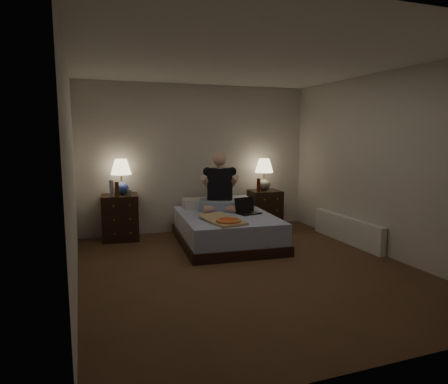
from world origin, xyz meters
name	(u,v)px	position (x,y,z in m)	size (l,w,h in m)	color
floor	(249,269)	(0.00, 0.00, 0.00)	(4.00, 4.50, 0.00)	brown
ceiling	(251,61)	(0.00, 0.00, 2.50)	(4.00, 4.50, 0.00)	white
wall_back	(197,159)	(0.00, 2.25, 1.25)	(4.00, 2.50, 0.00)	silver
wall_front	(383,196)	(0.00, -2.25, 1.25)	(4.00, 2.50, 0.00)	silver
wall_left	(71,175)	(-2.00, 0.00, 1.25)	(4.50, 2.50, 0.00)	silver
wall_right	(384,165)	(2.00, 0.00, 1.25)	(4.50, 2.50, 0.00)	silver
bed	(226,229)	(0.16, 1.23, 0.23)	(1.35, 1.80, 0.45)	#5A6EB4
nightstand_left	(121,217)	(-1.35, 2.01, 0.36)	(0.55, 0.50, 0.72)	black
nightstand_right	(265,209)	(1.15, 1.95, 0.34)	(0.52, 0.47, 0.68)	black
lamp_left	(121,177)	(-1.31, 2.03, 1.00)	(0.32, 0.32, 0.56)	#2A429A
lamp_right	(264,175)	(1.15, 1.99, 0.96)	(0.32, 0.32, 0.56)	gray
water_bottle	(112,188)	(-1.47, 1.87, 0.85)	(0.07, 0.07, 0.25)	silver
soda_can	(129,193)	(-1.21, 1.86, 0.77)	(0.07, 0.07, 0.10)	#9F9F9B
beer_bottle_left	(117,189)	(-1.40, 1.81, 0.84)	(0.06, 0.06, 0.23)	#4F2B0B
beer_bottle_right	(259,185)	(0.99, 1.87, 0.79)	(0.06, 0.06, 0.23)	#541B0C
person	(220,181)	(0.19, 1.62, 0.92)	(0.66, 0.52, 0.93)	black
laptop	(249,206)	(0.50, 1.16, 0.57)	(0.34, 0.28, 0.24)	black
pizza_box	(228,221)	(-0.05, 0.60, 0.49)	(0.40, 0.76, 0.08)	tan
radiator	(347,230)	(1.93, 0.64, 0.20)	(0.10, 1.60, 0.40)	white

